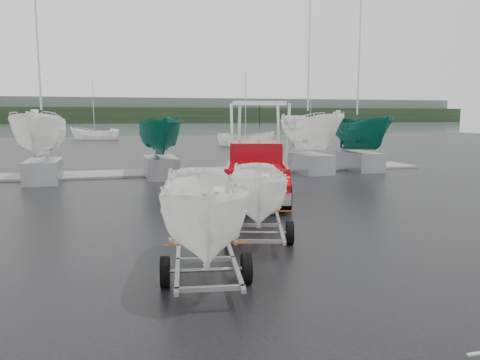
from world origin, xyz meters
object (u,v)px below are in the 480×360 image
(pickup_truck, at_px, (256,169))
(boat_hoist, at_px, (260,126))
(trailer_hitched, at_px, (259,147))
(trailer_parked, at_px, (204,145))

(pickup_truck, xyz_separation_m, boat_hoist, (2.97, 8.79, 1.52))
(pickup_truck, bearing_deg, trailer_hitched, -90.00)
(pickup_truck, bearing_deg, boat_hoist, 88.15)
(trailer_hitched, xyz_separation_m, trailer_parked, (-1.92, -2.51, 0.26))
(pickup_truck, height_order, trailer_hitched, trailer_hitched)
(pickup_truck, height_order, boat_hoist, boat_hoist)
(pickup_truck, relative_size, trailer_hitched, 1.52)
(pickup_truck, relative_size, trailer_parked, 1.37)
(trailer_parked, bearing_deg, pickup_truck, 75.53)
(trailer_parked, xyz_separation_m, boat_hoist, (6.87, 17.85, -0.08))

